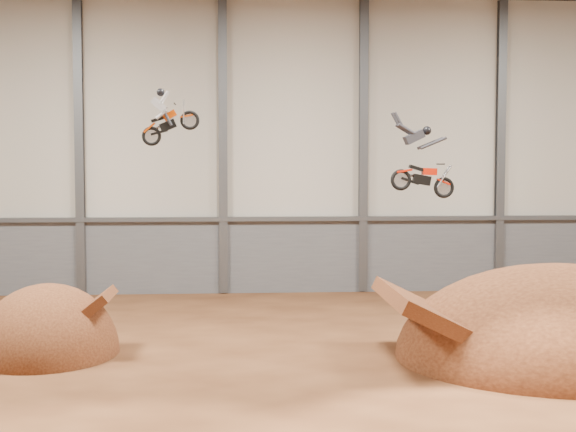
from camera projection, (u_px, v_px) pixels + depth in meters
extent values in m
plane|color=#452312|center=(331.00, 373.00, 23.64)|extent=(40.00, 40.00, 0.00)
cube|color=beige|center=(293.00, 146.00, 38.12)|extent=(40.00, 0.10, 14.00)
cube|color=#585A60|center=(293.00, 256.00, 38.36)|extent=(39.80, 0.18, 3.50)
cube|color=#47494F|center=(294.00, 219.00, 38.10)|extent=(39.80, 0.35, 0.20)
cube|color=#47494F|center=(79.00, 146.00, 37.25)|extent=(0.40, 0.36, 13.90)
cube|color=#47494F|center=(223.00, 146.00, 37.70)|extent=(0.40, 0.36, 13.90)
cube|color=#47494F|center=(363.00, 146.00, 38.15)|extent=(0.40, 0.36, 13.90)
cube|color=#47494F|center=(500.00, 146.00, 38.60)|extent=(0.40, 0.36, 13.90)
ellipsoid|color=#442011|center=(47.00, 354.00, 25.94)|extent=(4.58, 5.28, 4.58)
ellipsoid|color=#442011|center=(559.00, 358.00, 25.37)|extent=(10.39, 9.19, 6.00)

